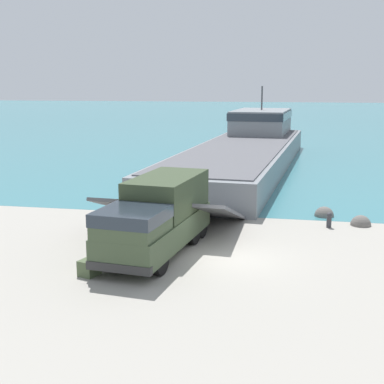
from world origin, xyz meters
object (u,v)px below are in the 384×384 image
(military_truck, at_px, (157,216))
(mooring_bollard, at_px, (329,219))
(soldier_on_ramp, at_px, (108,226))
(landing_craft, at_px, (247,147))
(cargo_crate, at_px, (89,268))

(military_truck, xyz_separation_m, mooring_bollard, (7.34, 5.54, -1.20))
(military_truck, distance_m, soldier_on_ramp, 2.39)
(landing_craft, height_order, soldier_on_ramp, landing_craft)
(cargo_crate, bearing_deg, mooring_bollard, 43.32)
(mooring_bollard, height_order, cargo_crate, mooring_bollard)
(military_truck, height_order, mooring_bollard, military_truck)
(mooring_bollard, bearing_deg, soldier_on_ramp, -151.35)
(military_truck, bearing_deg, cargo_crate, -23.41)
(landing_craft, distance_m, mooring_bollard, 21.18)
(landing_craft, bearing_deg, soldier_on_ramp, -93.94)
(soldier_on_ramp, bearing_deg, landing_craft, 76.23)
(mooring_bollard, bearing_deg, cargo_crate, -136.68)
(landing_craft, distance_m, cargo_crate, 29.12)
(landing_craft, xyz_separation_m, soldier_on_ramp, (-3.64, -25.54, -0.58))
(soldier_on_ramp, bearing_deg, mooring_bollard, 23.00)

